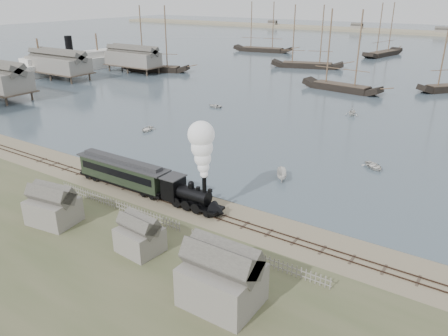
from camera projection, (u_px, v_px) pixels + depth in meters
The scene contains 24 objects.
ground at pixel (197, 201), 53.56m from camera, with size 600.00×600.00×0.00m, color gray.
harbor_water at pixel (437, 51), 184.98m from camera, with size 600.00×336.00×0.06m, color #475A66.
rail_track at pixel (187, 207), 52.00m from camera, with size 120.00×1.80×0.16m.
picket_fence_west at pixel (117, 209), 51.46m from camera, with size 19.00×0.10×1.20m, color gray, non-canonical shape.
picket_fence_east at pixel (256, 262), 41.38m from camera, with size 15.00×0.10×1.20m, color gray, non-canonical shape.
shed_left at pixel (55, 222), 48.61m from camera, with size 5.00×4.00×4.10m, color gray, non-canonical shape.
shed_mid at pixel (141, 251), 43.26m from camera, with size 4.00×3.50×3.60m, color gray, non-canonical shape.
shed_right at pixel (222, 302), 36.10m from camera, with size 6.00×5.00×5.10m, color gray, non-canonical shape.
western_wharf at pixel (64, 67), 121.71m from camera, with size 36.00×56.00×8.00m, color gray, non-canonical shape.
locomotive at pixel (198, 173), 49.29m from camera, with size 8.37×3.12×10.43m.
passenger_coach at pixel (123, 171), 56.52m from camera, with size 14.29×2.76×3.47m.
beached_dinghy at pixel (171, 189), 55.57m from camera, with size 4.27×3.05×0.88m, color silver.
steamship at pixel (70, 54), 137.54m from camera, with size 49.64×8.27×10.86m, color silver, non-canonical shape.
rowboat_0 at pixel (147, 129), 79.87m from camera, with size 3.36×2.40×0.70m, color silver.
rowboat_1 at pixel (203, 136), 75.13m from camera, with size 2.62×2.26×1.38m, color silver.
rowboat_2 at pixel (281, 175), 59.26m from camera, with size 3.36×1.26×1.30m, color silver.
rowboat_3 at pixel (374, 166), 63.01m from camera, with size 3.59×2.56×0.74m, color silver.
rowboat_6 at pixel (215, 106), 96.07m from camera, with size 3.30×2.36×0.68m, color silver.
rowboat_7 at pixel (352, 112), 89.50m from camera, with size 3.01×2.60×1.59m, color silver.
schooner_0 at pixel (155, 39), 134.97m from camera, with size 20.86×4.81×20.00m, color black, non-canonical shape.
schooner_1 at pixel (309, 37), 141.80m from camera, with size 23.50×5.42×20.00m, color black, non-canonical shape.
schooner_2 at pixel (345, 51), 108.35m from camera, with size 20.87×4.82×20.00m, color black, non-canonical shape.
schooner_6 at pixel (263, 27), 179.76m from camera, with size 24.74×5.71×20.00m, color black, non-canonical shape.
schooner_7 at pixel (386, 29), 168.28m from camera, with size 24.02×5.54×20.00m, color black, non-canonical shape.
Camera 1 is at (29.24, -38.32, 23.92)m, focal length 35.00 mm.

